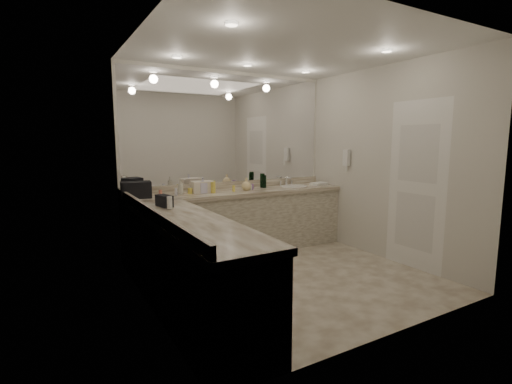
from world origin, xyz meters
TOP-DOWN VIEW (x-y plane):
  - floor at (0.00, 0.00)m, footprint 3.20×3.20m
  - ceiling at (0.00, 0.00)m, footprint 3.20×3.20m
  - wall_back at (0.00, 1.50)m, footprint 3.20×0.02m
  - wall_left at (-1.60, 0.00)m, footprint 0.02×3.00m
  - wall_right at (1.60, 0.00)m, footprint 0.02×3.00m
  - vanity_back_base at (0.00, 1.20)m, footprint 3.20×0.60m
  - vanity_back_top at (0.00, 1.19)m, footprint 3.20×0.64m
  - vanity_left_base at (-1.30, -0.30)m, footprint 0.60×2.40m
  - vanity_left_top at (-1.29, -0.30)m, footprint 0.64×2.42m
  - backsplash_back at (0.00, 1.48)m, footprint 3.20×0.04m
  - backsplash_left at (-1.58, 0.00)m, footprint 0.04×3.00m
  - mirror_back at (0.00, 1.49)m, footprint 3.12×0.01m
  - mirror_left at (-1.59, 0.00)m, footprint 0.01×2.92m
  - sink at (0.95, 1.20)m, footprint 0.44×0.44m
  - faucet at (0.95, 1.41)m, footprint 0.24×0.16m
  - wall_phone at (1.56, 0.70)m, footprint 0.06×0.10m
  - door at (1.59, -0.50)m, footprint 0.02×0.82m
  - black_toiletry_bag at (-1.43, 1.23)m, footprint 0.39×0.28m
  - black_bag_spill at (-1.30, 0.47)m, footprint 0.15×0.25m
  - cream_cosmetic_case at (-0.54, 1.27)m, footprint 0.29×0.19m
  - hand_towel at (1.39, 1.13)m, footprint 0.29×0.22m
  - lotion_left at (-1.30, 0.28)m, footprint 0.06×0.06m
  - soap_bottle_a at (-0.85, 1.26)m, footprint 0.08×0.08m
  - soap_bottle_b at (-0.55, 1.22)m, footprint 0.10×0.10m
  - soap_bottle_c at (0.09, 1.16)m, footprint 0.16×0.16m
  - green_bottle_0 at (0.45, 1.32)m, footprint 0.07×0.07m
  - green_bottle_1 at (0.45, 1.32)m, footprint 0.07×0.07m
  - green_bottle_2 at (0.46, 1.29)m, footprint 0.07×0.07m
  - amenity_bottle_0 at (-0.93, 1.21)m, footprint 0.04×0.04m
  - amenity_bottle_1 at (-0.43, 1.16)m, footprint 0.06×0.06m
  - amenity_bottle_2 at (-1.15, 1.16)m, footprint 0.04×0.04m
  - amenity_bottle_3 at (-0.12, 1.15)m, footprint 0.04×0.04m
  - amenity_bottle_4 at (-0.56, 1.27)m, footprint 0.05×0.05m
  - amenity_bottle_5 at (0.17, 1.18)m, footprint 0.04×0.04m
  - amenity_bottle_6 at (0.20, 1.20)m, footprint 0.06×0.06m
  - amenity_bottle_7 at (-0.73, 1.25)m, footprint 0.06×0.06m

SIDE VIEW (x-z plane):
  - floor at x=0.00m, z-range 0.00..0.00m
  - vanity_back_base at x=0.00m, z-range 0.00..0.84m
  - vanity_left_base at x=-1.30m, z-range 0.00..0.84m
  - vanity_back_top at x=0.00m, z-range 0.84..0.90m
  - vanity_left_top at x=-1.29m, z-range 0.84..0.90m
  - sink at x=0.95m, z-range 0.88..0.91m
  - hand_towel at x=1.39m, z-range 0.90..0.94m
  - amenity_bottle_7 at x=-0.73m, z-range 0.90..0.98m
  - amenity_bottle_5 at x=0.17m, z-range 0.90..0.98m
  - amenity_bottle_4 at x=-0.56m, z-range 0.90..0.98m
  - amenity_bottle_6 at x=0.20m, z-range 0.90..0.98m
  - amenity_bottle_3 at x=-0.12m, z-range 0.90..0.99m
  - amenity_bottle_2 at x=-1.15m, z-range 0.90..0.99m
  - amenity_bottle_0 at x=-0.93m, z-range 0.90..0.99m
  - backsplash_back at x=0.00m, z-range 0.90..1.00m
  - backsplash_left at x=-1.58m, z-range 0.90..1.00m
  - black_bag_spill at x=-1.30m, z-range 0.90..1.03m
  - lotion_left at x=-1.30m, z-range 0.90..1.03m
  - faucet at x=0.95m, z-range 0.90..1.04m
  - amenity_bottle_1 at x=-0.43m, z-range 0.90..1.05m
  - cream_cosmetic_case at x=-0.54m, z-range 0.90..1.07m
  - soap_bottle_c at x=0.09m, z-range 0.90..1.08m
  - green_bottle_2 at x=0.46m, z-range 0.90..1.09m
  - soap_bottle_a at x=-0.85m, z-range 0.90..1.09m
  - green_bottle_0 at x=0.45m, z-range 0.90..1.10m
  - black_toiletry_bag at x=-1.43m, z-range 0.90..1.11m
  - soap_bottle_b at x=-0.55m, z-range 0.90..1.11m
  - green_bottle_1 at x=0.45m, z-range 0.90..1.11m
  - door at x=1.59m, z-range 0.00..2.10m
  - wall_back at x=0.00m, z-range 0.00..2.60m
  - wall_left at x=-1.60m, z-range 0.00..2.60m
  - wall_right at x=1.60m, z-range 0.00..2.60m
  - wall_phone at x=1.56m, z-range 1.23..1.47m
  - mirror_back at x=0.00m, z-range 1.00..2.55m
  - mirror_left at x=-1.59m, z-range 1.00..2.55m
  - ceiling at x=0.00m, z-range 2.60..2.60m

